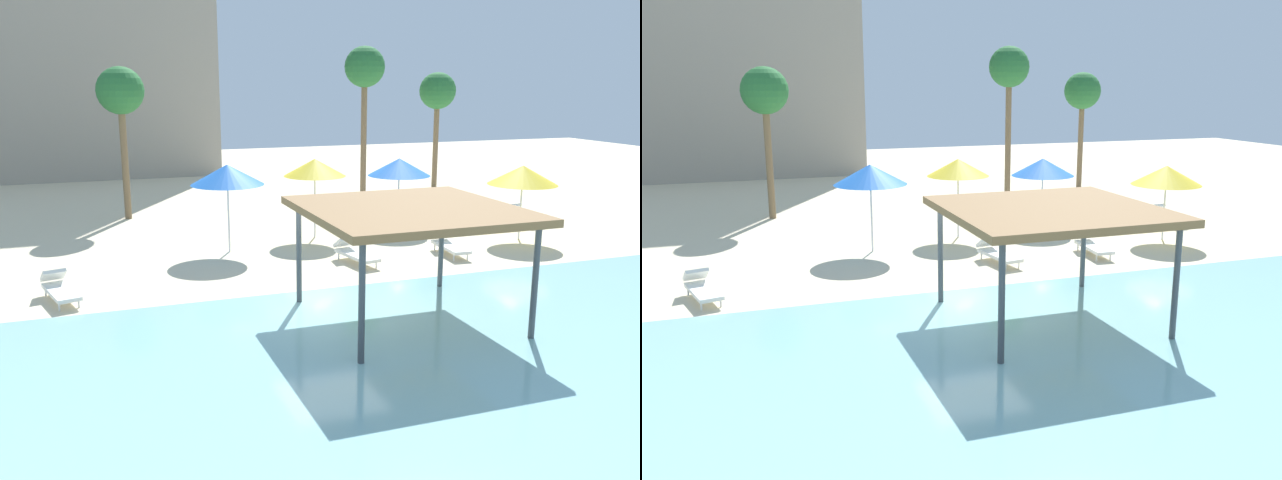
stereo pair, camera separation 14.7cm
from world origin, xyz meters
TOP-DOWN VIEW (x-y plane):
  - ground_plane at (0.00, 0.00)m, footprint 80.00×80.00m
  - lagoon_water at (0.00, -5.25)m, footprint 44.00×13.50m
  - shade_pavilion at (1.45, -1.40)m, footprint 4.82×4.82m
  - beach_umbrella_yellow_0 at (2.22, 7.63)m, footprint 2.25×2.25m
  - beach_umbrella_yellow_1 at (9.10, 4.87)m, footprint 2.47×2.47m
  - beach_umbrella_blue_2 at (5.84, 8.16)m, footprint 2.41×2.41m
  - beach_umbrella_blue_3 at (-1.18, 6.57)m, footprint 2.43×2.43m
  - lounge_chair_0 at (-6.47, 3.00)m, footprint 1.07×1.99m
  - lounge_chair_1 at (10.79, 7.15)m, footprint 0.70×1.92m
  - lounge_chair_2 at (2.26, 3.90)m, footprint 0.93×1.97m
  - lounge_chair_3 at (5.64, 3.88)m, footprint 0.74×1.93m
  - palm_tree_0 at (12.16, 16.75)m, footprint 1.90×1.90m
  - palm_tree_1 at (7.13, 14.68)m, footprint 1.90×1.90m
  - palm_tree_3 at (-3.99, 13.43)m, footprint 1.90×1.90m
  - hotel_block_0 at (-7.51, 29.71)m, footprint 19.62×9.44m

SIDE VIEW (x-z plane):
  - ground_plane at x=0.00m, z-range 0.00..0.00m
  - lagoon_water at x=0.00m, z-range 0.00..0.04m
  - lounge_chair_0 at x=-6.47m, z-range -0.04..0.70m
  - lounge_chair_1 at x=10.79m, z-range -0.04..0.70m
  - lounge_chair_2 at x=2.26m, z-range -0.04..0.70m
  - lounge_chair_3 at x=5.64m, z-range -0.04..0.70m
  - beach_umbrella_yellow_1 at x=9.10m, z-range 1.00..3.68m
  - beach_umbrella_blue_2 at x=5.84m, z-range 1.02..3.72m
  - beach_umbrella_yellow_0 at x=2.22m, z-range 1.13..4.01m
  - beach_umbrella_blue_3 at x=-1.18m, z-range 1.13..4.08m
  - shade_pavilion at x=1.45m, z-range 1.24..4.01m
  - palm_tree_0 at x=12.16m, z-range 1.92..7.93m
  - palm_tree_3 at x=-3.99m, z-range 1.99..8.15m
  - palm_tree_1 at x=7.13m, z-range 2.43..9.59m
  - hotel_block_0 at x=-7.51m, z-range 0.00..18.24m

